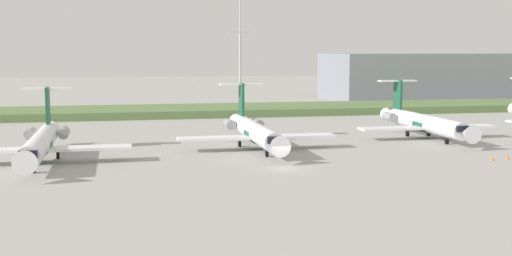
{
  "coord_description": "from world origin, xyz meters",
  "views": [
    {
      "loc": [
        -19.71,
        -77.12,
        14.31
      ],
      "look_at": [
        0.0,
        16.58,
        3.0
      ],
      "focal_mm": 46.61,
      "sensor_mm": 36.0,
      "label": 1
    }
  ],
  "objects_px": {
    "regional_jet_second": "(41,142)",
    "regional_jet_fourth": "(423,122)",
    "safety_cone_mid_marker": "(507,157)",
    "regional_jet_third": "(255,131)",
    "safety_cone_front_marker": "(492,158)",
    "antenna_mast": "(240,64)"
  },
  "relations": [
    {
      "from": "regional_jet_second",
      "to": "regional_jet_fourth",
      "type": "xyz_separation_m",
      "value": [
        58.65,
        11.82,
        0.0
      ]
    },
    {
      "from": "regional_jet_fourth",
      "to": "safety_cone_mid_marker",
      "type": "xyz_separation_m",
      "value": [
        1.14,
        -22.27,
        -2.26
      ]
    },
    {
      "from": "regional_jet_third",
      "to": "safety_cone_front_marker",
      "type": "xyz_separation_m",
      "value": [
        28.03,
        -16.79,
        -2.26
      ]
    },
    {
      "from": "regional_jet_second",
      "to": "safety_cone_mid_marker",
      "type": "relative_size",
      "value": 56.36
    },
    {
      "from": "regional_jet_third",
      "to": "regional_jet_fourth",
      "type": "distance_m",
      "value": 30.01
    },
    {
      "from": "regional_jet_third",
      "to": "regional_jet_fourth",
      "type": "bearing_deg",
      "value": 11.43
    },
    {
      "from": "regional_jet_second",
      "to": "regional_jet_third",
      "type": "relative_size",
      "value": 1.0
    },
    {
      "from": "regional_jet_second",
      "to": "regional_jet_third",
      "type": "bearing_deg",
      "value": 11.36
    },
    {
      "from": "regional_jet_third",
      "to": "safety_cone_mid_marker",
      "type": "xyz_separation_m",
      "value": [
        30.56,
        -16.33,
        -2.26
      ]
    },
    {
      "from": "regional_jet_second",
      "to": "regional_jet_third",
      "type": "distance_m",
      "value": 29.82
    },
    {
      "from": "regional_jet_fourth",
      "to": "safety_cone_front_marker",
      "type": "distance_m",
      "value": 22.89
    },
    {
      "from": "regional_jet_second",
      "to": "regional_jet_fourth",
      "type": "relative_size",
      "value": 1.0
    },
    {
      "from": "antenna_mast",
      "to": "safety_cone_mid_marker",
      "type": "xyz_separation_m",
      "value": [
        24.33,
        -61.37,
        -11.1
      ]
    },
    {
      "from": "safety_cone_front_marker",
      "to": "regional_jet_second",
      "type": "bearing_deg",
      "value": 169.21
    },
    {
      "from": "regional_jet_third",
      "to": "antenna_mast",
      "type": "relative_size",
      "value": 1.12
    },
    {
      "from": "regional_jet_fourth",
      "to": "regional_jet_second",
      "type": "bearing_deg",
      "value": -168.61
    },
    {
      "from": "safety_cone_front_marker",
      "to": "safety_cone_mid_marker",
      "type": "relative_size",
      "value": 1.0
    },
    {
      "from": "regional_jet_second",
      "to": "safety_cone_mid_marker",
      "type": "height_order",
      "value": "regional_jet_second"
    },
    {
      "from": "regional_jet_second",
      "to": "antenna_mast",
      "type": "distance_m",
      "value": 62.68
    },
    {
      "from": "regional_jet_fourth",
      "to": "regional_jet_third",
      "type": "bearing_deg",
      "value": -168.57
    },
    {
      "from": "antenna_mast",
      "to": "safety_cone_mid_marker",
      "type": "bearing_deg",
      "value": -68.37
    },
    {
      "from": "antenna_mast",
      "to": "regional_jet_fourth",
      "type": "bearing_deg",
      "value": -59.33
    }
  ]
}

